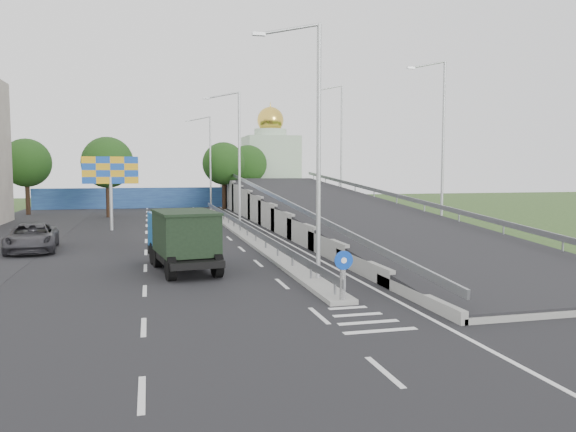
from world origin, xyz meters
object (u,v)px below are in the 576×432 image
object	(u,v)px
parked_car_c	(32,238)
sign_bollard	(343,275)
lamp_post_far	(209,158)
church	(271,164)
dump_truck	(182,237)
lamp_post_near	(314,138)
billboard	(110,174)
lamp_post_mid	(237,152)

from	to	relation	value
parked_car_c	sign_bollard	bearing A→B (deg)	-57.19
lamp_post_far	sign_bollard	bearing A→B (deg)	-90.14
church	dump_truck	bearing A→B (deg)	-106.64
sign_bollard	lamp_post_near	size ratio (longest dim) A/B	0.17
billboard	parked_car_c	size ratio (longest dim) A/B	0.98
sign_bollard	dump_truck	bearing A→B (deg)	120.75
lamp_post_far	church	world-z (taller)	church
lamp_post_mid	dump_truck	size ratio (longest dim) A/B	1.55
lamp_post_far	dump_truck	distance (m)	36.28
parked_car_c	billboard	bearing A→B (deg)	64.12
billboard	lamp_post_near	bearing A→B (deg)	-67.51
lamp_post_near	church	size ratio (longest dim) A/B	0.73
church	parked_car_c	size ratio (longest dim) A/B	2.46
lamp_post_near	parked_car_c	distance (m)	18.29
billboard	church	bearing A→B (deg)	59.30
lamp_post_near	parked_car_c	size ratio (longest dim) A/B	1.80
lamp_post_near	dump_truck	distance (m)	7.85
dump_truck	church	bearing A→B (deg)	65.24
lamp_post_near	church	bearing A→B (deg)	79.62
sign_bollard	billboard	size ratio (longest dim) A/B	0.30
sign_bollard	lamp_post_far	world-z (taller)	lamp_post_far
sign_bollard	lamp_post_near	world-z (taller)	lamp_post_near
lamp_post_mid	billboard	size ratio (longest dim) A/B	1.83
church	dump_truck	size ratio (longest dim) A/B	2.12
lamp_post_far	billboard	world-z (taller)	lamp_post_far
lamp_post_near	lamp_post_mid	distance (m)	20.00
billboard	dump_truck	size ratio (longest dim) A/B	0.85
lamp_post_far	lamp_post_mid	bearing A→B (deg)	-90.00
lamp_post_far	church	bearing A→B (deg)	54.76
lamp_post_mid	church	world-z (taller)	church
sign_bollard	parked_car_c	xyz separation A→B (m)	(-12.65, 15.93, -0.25)
sign_bollard	lamp_post_near	bearing A→B (deg)	88.36
lamp_post_mid	dump_truck	xyz separation A→B (m)	(-4.96, -15.68, -4.29)
dump_truck	lamp_post_mid	bearing A→B (deg)	64.34
lamp_post_far	church	xyz separation A→B (m)	(9.89, 14.00, -0.50)
lamp_post_mid	parked_car_c	distance (m)	15.83
church	parked_car_c	xyz separation A→B (m)	(-22.65, -41.90, -4.53)
lamp_post_mid	parked_car_c	xyz separation A→B (m)	(-12.76, -7.90, -5.03)
lamp_post_mid	church	xyz separation A→B (m)	(9.89, 34.00, -0.50)
lamp_post_mid	church	distance (m)	35.41
billboard	lamp_post_mid	bearing A→B (deg)	-12.38
sign_bollard	church	bearing A→B (deg)	80.19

